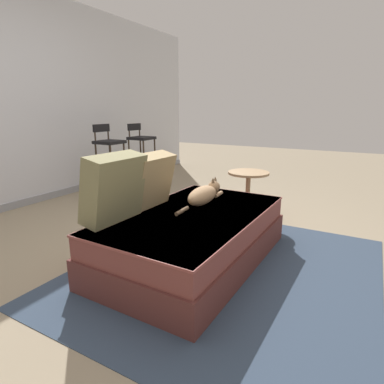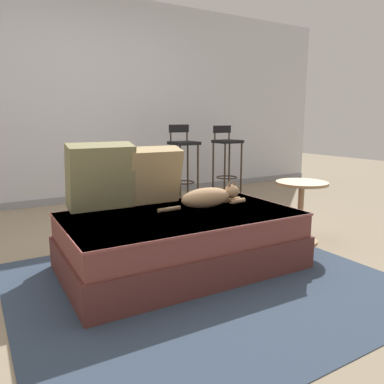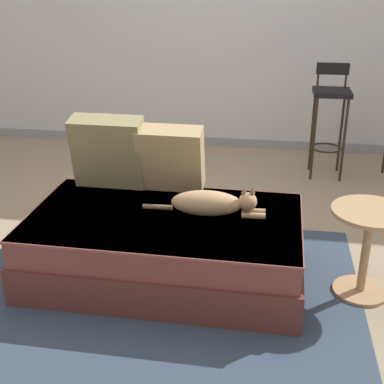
{
  "view_description": "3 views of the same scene",
  "coord_description": "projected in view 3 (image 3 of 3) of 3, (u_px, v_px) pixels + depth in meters",
  "views": [
    {
      "loc": [
        -2.07,
        -1.56,
        1.19
      ],
      "look_at": [
        0.15,
        -0.3,
        0.53
      ],
      "focal_mm": 30.0,
      "sensor_mm": 36.0,
      "label": 1
    },
    {
      "loc": [
        -1.25,
        -2.64,
        1.05
      ],
      "look_at": [
        0.15,
        -0.3,
        0.53
      ],
      "focal_mm": 35.0,
      "sensor_mm": 36.0,
      "label": 2
    },
    {
      "loc": [
        0.59,
        -3.21,
        1.78
      ],
      "look_at": [
        0.15,
        -0.3,
        0.53
      ],
      "focal_mm": 50.0,
      "sensor_mm": 36.0,
      "label": 3
    }
  ],
  "objects": [
    {
      "name": "side_table",
      "position": [
        367.0,
        240.0,
        3.02
      ],
      "size": [
        0.44,
        0.44,
        0.53
      ],
      "color": "tan",
      "rests_on": "ground"
    },
    {
      "name": "cat",
      "position": [
        212.0,
        203.0,
        3.16
      ],
      "size": [
        0.74,
        0.18,
        0.19
      ],
      "color": "tan",
      "rests_on": "couch"
    },
    {
      "name": "couch",
      "position": [
        165.0,
        245.0,
        3.25
      ],
      "size": [
        1.66,
        1.0,
        0.41
      ],
      "color": "brown",
      "rests_on": "ground"
    },
    {
      "name": "wall_baseboard_trim",
      "position": [
        213.0,
        141.0,
        5.68
      ],
      "size": [
        8.0,
        0.02,
        0.09
      ],
      "primitive_type": "cube",
      "color": "gray",
      "rests_on": "ground"
    },
    {
      "name": "throw_pillow_corner",
      "position": [
        109.0,
        152.0,
        3.5
      ],
      "size": [
        0.47,
        0.26,
        0.49
      ],
      "color": "#847F56",
      "rests_on": "couch"
    },
    {
      "name": "area_rug",
      "position": [
        156.0,
        301.0,
        3.06
      ],
      "size": [
        2.34,
        2.07,
        0.01
      ],
      "primitive_type": "cube",
      "color": "#334256",
      "rests_on": "ground"
    },
    {
      "name": "ground_plane",
      "position": [
        177.0,
        244.0,
        3.7
      ],
      "size": [
        16.0,
        16.0,
        0.0
      ],
      "primitive_type": "plane",
      "color": "gray",
      "rests_on": "ground"
    },
    {
      "name": "throw_pillow_middle",
      "position": [
        170.0,
        158.0,
        3.44
      ],
      "size": [
        0.43,
        0.26,
        0.45
      ],
      "color": "tan",
      "rests_on": "couch"
    },
    {
      "name": "bar_stool_near_window",
      "position": [
        330.0,
        109.0,
        4.68
      ],
      "size": [
        0.32,
        0.32,
        0.99
      ],
      "color": "#2D2319",
      "rests_on": "ground"
    },
    {
      "name": "wall_back_panel",
      "position": [
        216.0,
        17.0,
        5.23
      ],
      "size": [
        8.0,
        0.1,
        2.6
      ],
      "primitive_type": "cube",
      "color": "silver",
      "rests_on": "ground"
    }
  ]
}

